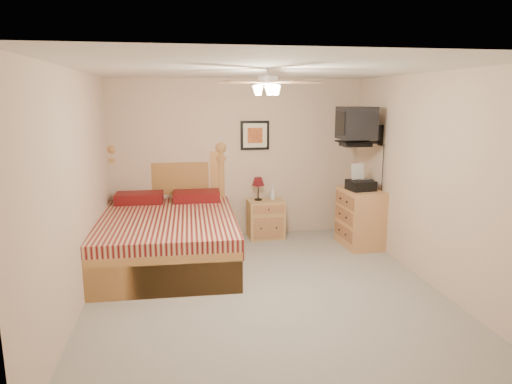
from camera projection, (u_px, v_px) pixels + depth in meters
floor at (264, 289)px, 5.36m from camera, size 4.50×4.50×0.00m
ceiling at (264, 69)px, 4.85m from camera, size 4.00×4.50×0.04m
wall_back at (238, 159)px, 7.28m from camera, size 4.00×0.04×2.50m
wall_front at (328, 249)px, 2.93m from camera, size 4.00×0.04×2.50m
wall_left at (77, 191)px, 4.78m from camera, size 0.04×4.50×2.50m
wall_right at (429, 179)px, 5.43m from camera, size 0.04×4.50×2.50m
bed at (165, 207)px, 6.10m from camera, size 1.85×2.41×1.53m
nightstand at (266, 219)px, 7.30m from camera, size 0.57×0.43×0.61m
table_lamp at (258, 189)px, 7.23m from camera, size 0.26×0.26×0.37m
lotion_bottle at (273, 193)px, 7.28m from camera, size 0.10×0.10×0.23m
framed_picture at (255, 135)px, 7.23m from camera, size 0.46×0.04×0.46m
dresser at (360, 218)px, 6.86m from camera, size 0.54×0.76×0.87m
fax_machine at (361, 177)px, 6.67m from camera, size 0.40×0.42×0.38m
magazine_lower at (354, 185)px, 7.06m from camera, size 0.29×0.34×0.03m
magazine_upper at (354, 183)px, 7.05m from camera, size 0.27×0.33×0.02m
wall_tv at (366, 126)px, 6.57m from camera, size 0.56×0.46×0.58m
ceiling_fan at (268, 82)px, 4.69m from camera, size 1.14×1.14×0.28m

